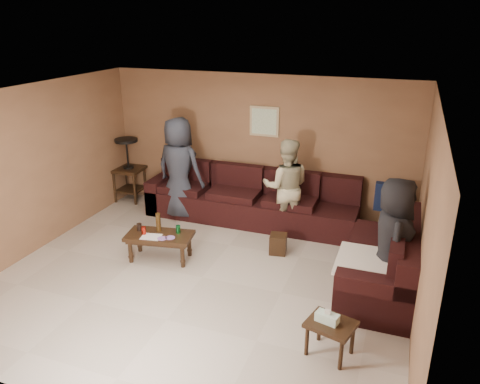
{
  "coord_description": "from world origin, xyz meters",
  "views": [
    {
      "loc": [
        2.44,
        -5.13,
        3.42
      ],
      "look_at": [
        0.25,
        0.85,
        1.0
      ],
      "focal_mm": 35.0,
      "sensor_mm": 36.0,
      "label": 1
    }
  ],
  "objects_px": {
    "sectional_sofa": "(287,222)",
    "side_table_right": "(330,326)",
    "end_table_left": "(129,168)",
    "person_middle": "(286,187)",
    "coffee_table": "(159,238)",
    "person_left": "(179,168)",
    "waste_bin": "(278,244)",
    "person_right": "(393,241)"
  },
  "relations": [
    {
      "from": "person_middle",
      "to": "sectional_sofa",
      "type": "bearing_deg",
      "value": 96.24
    },
    {
      "from": "coffee_table",
      "to": "person_right",
      "type": "height_order",
      "value": "person_right"
    },
    {
      "from": "sectional_sofa",
      "to": "person_right",
      "type": "height_order",
      "value": "person_right"
    },
    {
      "from": "end_table_left",
      "to": "person_right",
      "type": "relative_size",
      "value": 0.75
    },
    {
      "from": "sectional_sofa",
      "to": "side_table_right",
      "type": "relative_size",
      "value": 8.15
    },
    {
      "from": "sectional_sofa",
      "to": "coffee_table",
      "type": "distance_m",
      "value": 2.04
    },
    {
      "from": "end_table_left",
      "to": "person_middle",
      "type": "xyz_separation_m",
      "value": [
        3.23,
        -0.37,
        0.16
      ]
    },
    {
      "from": "side_table_right",
      "to": "person_middle",
      "type": "bearing_deg",
      "value": 113.8
    },
    {
      "from": "coffee_table",
      "to": "waste_bin",
      "type": "distance_m",
      "value": 1.79
    },
    {
      "from": "end_table_left",
      "to": "person_middle",
      "type": "relative_size",
      "value": 0.77
    },
    {
      "from": "person_left",
      "to": "person_middle",
      "type": "xyz_separation_m",
      "value": [
        1.93,
        0.01,
        -0.1
      ]
    },
    {
      "from": "person_middle",
      "to": "coffee_table",
      "type": "bearing_deg",
      "value": 30.72
    },
    {
      "from": "end_table_left",
      "to": "person_left",
      "type": "height_order",
      "value": "person_left"
    },
    {
      "from": "end_table_left",
      "to": "person_right",
      "type": "distance_m",
      "value": 5.3
    },
    {
      "from": "sectional_sofa",
      "to": "coffee_table",
      "type": "relative_size",
      "value": 4.48
    },
    {
      "from": "coffee_table",
      "to": "person_left",
      "type": "relative_size",
      "value": 0.58
    },
    {
      "from": "waste_bin",
      "to": "person_right",
      "type": "height_order",
      "value": "person_right"
    },
    {
      "from": "end_table_left",
      "to": "person_left",
      "type": "relative_size",
      "value": 0.68
    },
    {
      "from": "waste_bin",
      "to": "person_right",
      "type": "relative_size",
      "value": 0.18
    },
    {
      "from": "sectional_sofa",
      "to": "end_table_left",
      "type": "bearing_deg",
      "value": 168.49
    },
    {
      "from": "side_table_right",
      "to": "person_right",
      "type": "xyz_separation_m",
      "value": [
        0.51,
        1.32,
        0.46
      ]
    },
    {
      "from": "waste_bin",
      "to": "person_middle",
      "type": "relative_size",
      "value": 0.19
    },
    {
      "from": "end_table_left",
      "to": "waste_bin",
      "type": "height_order",
      "value": "end_table_left"
    },
    {
      "from": "side_table_right",
      "to": "person_right",
      "type": "height_order",
      "value": "person_right"
    },
    {
      "from": "end_table_left",
      "to": "person_right",
      "type": "xyz_separation_m",
      "value": [
        4.97,
        -1.84,
        0.17
      ]
    },
    {
      "from": "coffee_table",
      "to": "person_middle",
      "type": "height_order",
      "value": "person_middle"
    },
    {
      "from": "person_left",
      "to": "coffee_table",
      "type": "bearing_deg",
      "value": 112.12
    },
    {
      "from": "side_table_right",
      "to": "person_left",
      "type": "bearing_deg",
      "value": 138.65
    },
    {
      "from": "coffee_table",
      "to": "end_table_left",
      "type": "height_order",
      "value": "end_table_left"
    },
    {
      "from": "person_left",
      "to": "person_middle",
      "type": "relative_size",
      "value": 1.13
    },
    {
      "from": "sectional_sofa",
      "to": "side_table_right",
      "type": "bearing_deg",
      "value": -65.92
    },
    {
      "from": "end_table_left",
      "to": "person_right",
      "type": "bearing_deg",
      "value": -20.28
    },
    {
      "from": "side_table_right",
      "to": "waste_bin",
      "type": "bearing_deg",
      "value": 119.18
    },
    {
      "from": "sectional_sofa",
      "to": "coffee_table",
      "type": "bearing_deg",
      "value": -142.6
    },
    {
      "from": "waste_bin",
      "to": "person_middle",
      "type": "bearing_deg",
      "value": 97.65
    },
    {
      "from": "sectional_sofa",
      "to": "person_middle",
      "type": "xyz_separation_m",
      "value": [
        -0.12,
        0.31,
        0.47
      ]
    },
    {
      "from": "coffee_table",
      "to": "side_table_right",
      "type": "distance_m",
      "value": 3.0
    },
    {
      "from": "waste_bin",
      "to": "end_table_left",
      "type": "bearing_deg",
      "value": 161.08
    },
    {
      "from": "sectional_sofa",
      "to": "person_right",
      "type": "relative_size",
      "value": 2.85
    },
    {
      "from": "side_table_right",
      "to": "person_right",
      "type": "relative_size",
      "value": 0.35
    },
    {
      "from": "coffee_table",
      "to": "person_middle",
      "type": "relative_size",
      "value": 0.65
    },
    {
      "from": "coffee_table",
      "to": "side_table_right",
      "type": "bearing_deg",
      "value": -24.41
    }
  ]
}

